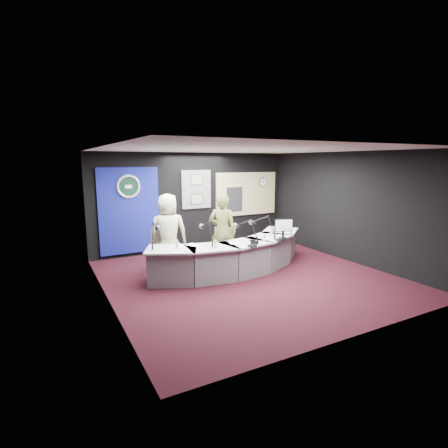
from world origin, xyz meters
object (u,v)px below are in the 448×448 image
armchair_right (222,248)px  person_man (168,232)px  broadcast_desk (235,256)px  armchair_left (169,249)px  person_woman (222,232)px

armchair_right → person_man: (-1.19, 0.46, 0.41)m
broadcast_desk → armchair_left: armchair_left is taller
armchair_left → armchair_right: armchair_left is taller
armchair_left → person_man: person_man is taller
person_man → armchair_right: bearing=168.0°
broadcast_desk → armchair_left: 1.56m
armchair_right → person_man: size_ratio=0.55×
person_man → person_woman: person_man is taller
armchair_right → person_man: 1.34m
armchair_left → person_man: 0.41m
broadcast_desk → person_woman: person_woman is taller
armchair_right → person_woman: size_ratio=0.56×
broadcast_desk → armchair_left: bearing=149.1°
person_woman → armchair_left: bearing=20.6°
broadcast_desk → person_woman: (-0.15, 0.34, 0.53)m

